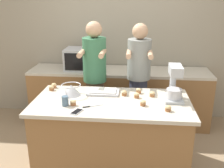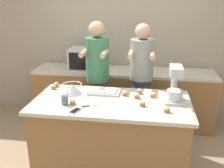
# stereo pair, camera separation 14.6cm
# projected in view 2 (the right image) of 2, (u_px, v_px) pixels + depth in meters

# --- Properties ---
(ground_plane) EXTENTS (16.00, 16.00, 0.00)m
(ground_plane) POSITION_uv_depth(u_px,v_px,m) (111.00, 168.00, 3.18)
(ground_plane) COLOR #937A5B
(back_wall) EXTENTS (10.00, 0.06, 2.70)m
(back_wall) POSITION_uv_depth(u_px,v_px,m) (126.00, 37.00, 4.25)
(back_wall) COLOR gray
(back_wall) RESTS_ON ground_plane
(island_counter) EXTENTS (1.74, 0.88, 0.89)m
(island_counter) POSITION_uv_depth(u_px,v_px,m) (111.00, 136.00, 3.04)
(island_counter) COLOR olive
(island_counter) RESTS_ON ground_plane
(back_counter) EXTENTS (2.80, 0.60, 0.88)m
(back_counter) POSITION_uv_depth(u_px,v_px,m) (123.00, 97.00, 4.22)
(back_counter) COLOR olive
(back_counter) RESTS_ON ground_plane
(person_left) EXTENTS (0.33, 0.50, 1.68)m
(person_left) POSITION_uv_depth(u_px,v_px,m) (98.00, 80.00, 3.59)
(person_left) COLOR brown
(person_left) RESTS_ON ground_plane
(person_right) EXTENTS (0.33, 0.50, 1.66)m
(person_right) POSITION_uv_depth(u_px,v_px,m) (141.00, 83.00, 3.51)
(person_right) COLOR #33384C
(person_right) RESTS_ON ground_plane
(stand_mixer) EXTENTS (0.20, 0.30, 0.40)m
(stand_mixer) POSITION_uv_depth(u_px,v_px,m) (175.00, 86.00, 2.83)
(stand_mixer) COLOR #B2B7BC
(stand_mixer) RESTS_ON island_counter
(mixing_bowl) EXTENTS (0.23, 0.23, 0.13)m
(mixing_bowl) POSITION_uv_depth(u_px,v_px,m) (72.00, 89.00, 3.06)
(mixing_bowl) COLOR #BCBCC1
(mixing_bowl) RESTS_ON island_counter
(baking_tray) EXTENTS (0.37, 0.23, 0.04)m
(baking_tray) POSITION_uv_depth(u_px,v_px,m) (104.00, 92.00, 3.11)
(baking_tray) COLOR #BCBCC1
(baking_tray) RESTS_ON island_counter
(microwave_oven) EXTENTS (0.46, 0.40, 0.33)m
(microwave_oven) POSITION_uv_depth(u_px,v_px,m) (85.00, 59.00, 4.10)
(microwave_oven) COLOR #B7B7BC
(microwave_oven) RESTS_ON back_counter
(cell_phone) EXTENTS (0.12, 0.16, 0.01)m
(cell_phone) POSITION_uv_depth(u_px,v_px,m) (75.00, 111.00, 2.63)
(cell_phone) COLOR silver
(cell_phone) RESTS_ON island_counter
(drinking_glass) EXTENTS (0.07, 0.07, 0.11)m
(drinking_glass) POSITION_uv_depth(u_px,v_px,m) (65.00, 100.00, 2.77)
(drinking_glass) COLOR slate
(drinking_glass) RESTS_ON island_counter
(knife) EXTENTS (0.20, 0.11, 0.01)m
(knife) POSITION_uv_depth(u_px,v_px,m) (91.00, 106.00, 2.76)
(knife) COLOR #BCBCC1
(knife) RESTS_ON island_counter
(cupcake_0) EXTENTS (0.06, 0.06, 0.06)m
(cupcake_0) POSITION_uv_depth(u_px,v_px,m) (142.00, 104.00, 2.74)
(cupcake_0) COLOR #9E6038
(cupcake_0) RESTS_ON island_counter
(cupcake_1) EXTENTS (0.06, 0.06, 0.06)m
(cupcake_1) POSITION_uv_depth(u_px,v_px,m) (167.00, 109.00, 2.60)
(cupcake_1) COLOR #9E6038
(cupcake_1) RESTS_ON island_counter
(cupcake_2) EXTENTS (0.06, 0.06, 0.06)m
(cupcake_2) POSITION_uv_depth(u_px,v_px,m) (73.00, 102.00, 2.79)
(cupcake_2) COLOR #9E6038
(cupcake_2) RESTS_ON island_counter
(cupcake_3) EXTENTS (0.06, 0.06, 0.06)m
(cupcake_3) POSITION_uv_depth(u_px,v_px,m) (140.00, 91.00, 3.09)
(cupcake_3) COLOR #9E6038
(cupcake_3) RESTS_ON island_counter
(cupcake_4) EXTENTS (0.06, 0.06, 0.06)m
(cupcake_4) POSITION_uv_depth(u_px,v_px,m) (54.00, 87.00, 3.23)
(cupcake_4) COLOR #9E6038
(cupcake_4) RESTS_ON island_counter
(cupcake_5) EXTENTS (0.06, 0.06, 0.06)m
(cupcake_5) POSITION_uv_depth(u_px,v_px,m) (56.00, 84.00, 3.32)
(cupcake_5) COLOR #9E6038
(cupcake_5) RESTS_ON island_counter
(cupcake_6) EXTENTS (0.06, 0.06, 0.06)m
(cupcake_6) POSITION_uv_depth(u_px,v_px,m) (153.00, 95.00, 2.98)
(cupcake_6) COLOR #9E6038
(cupcake_6) RESTS_ON island_counter
(cupcake_7) EXTENTS (0.06, 0.06, 0.06)m
(cupcake_7) POSITION_uv_depth(u_px,v_px,m) (125.00, 93.00, 3.02)
(cupcake_7) COLOR #9E6038
(cupcake_7) RESTS_ON island_counter
(cupcake_8) EXTENTS (0.06, 0.06, 0.06)m
(cupcake_8) POSITION_uv_depth(u_px,v_px,m) (137.00, 96.00, 2.95)
(cupcake_8) COLOR #9E6038
(cupcake_8) RESTS_ON island_counter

